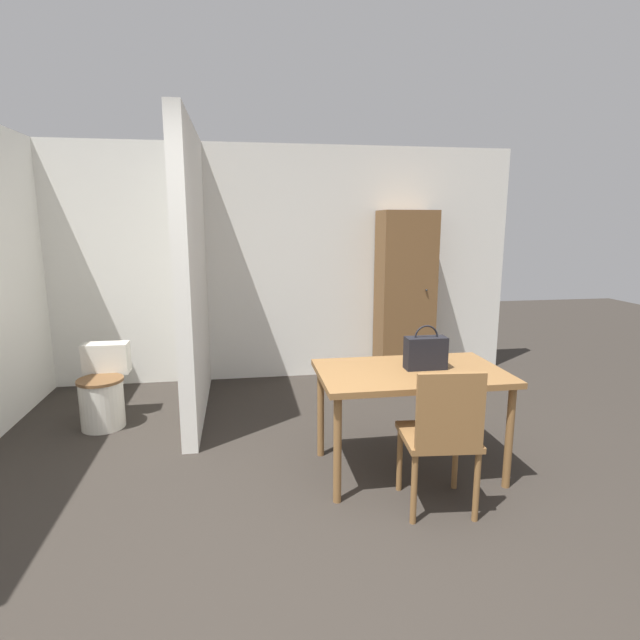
% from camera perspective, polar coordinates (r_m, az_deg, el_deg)
% --- Properties ---
extents(ground_plane, '(16.00, 16.00, 0.00)m').
position_cam_1_polar(ground_plane, '(2.68, -1.18, -28.32)').
color(ground_plane, '#2D2823').
extents(wall_back, '(5.45, 0.12, 2.50)m').
position_cam_1_polar(wall_back, '(5.46, -6.17, 6.32)').
color(wall_back, silver).
rests_on(wall_back, ground_plane).
extents(partition_wall, '(0.12, 1.80, 2.50)m').
position_cam_1_polar(partition_wall, '(4.51, -14.33, 5.05)').
color(partition_wall, silver).
rests_on(partition_wall, ground_plane).
extents(dining_table, '(1.24, 0.76, 0.72)m').
position_cam_1_polar(dining_table, '(3.44, 10.29, -6.87)').
color(dining_table, brown).
rests_on(dining_table, ground_plane).
extents(wooden_chair, '(0.46, 0.46, 0.90)m').
position_cam_1_polar(wooden_chair, '(3.05, 13.75, -12.52)').
color(wooden_chair, brown).
rests_on(wooden_chair, ground_plane).
extents(toilet, '(0.38, 0.52, 0.67)m').
position_cam_1_polar(toilet, '(4.64, -23.54, -7.47)').
color(toilet, silver).
rests_on(toilet, ground_plane).
extents(handbag, '(0.28, 0.12, 0.30)m').
position_cam_1_polar(handbag, '(3.44, 11.98, -3.63)').
color(handbag, black).
rests_on(handbag, dining_table).
extents(wooden_cabinet, '(0.58, 0.44, 1.82)m').
position_cam_1_polar(wooden_cabinet, '(5.49, 9.66, 2.71)').
color(wooden_cabinet, brown).
rests_on(wooden_cabinet, ground_plane).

